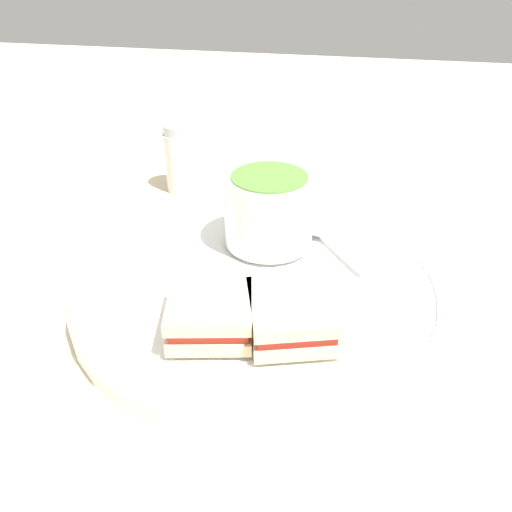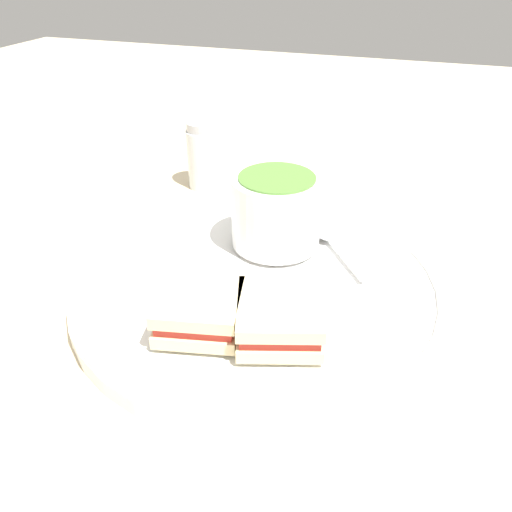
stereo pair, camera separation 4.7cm
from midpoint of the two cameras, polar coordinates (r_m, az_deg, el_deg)
ground_plane at (r=0.50m, az=2.73°, el=-4.33°), size 2.40×2.40×0.00m
plate at (r=0.49m, az=2.76°, el=-3.26°), size 0.35×0.35×0.02m
soup_bowl at (r=0.52m, az=5.31°, el=5.09°), size 0.09×0.09×0.08m
spoon at (r=0.55m, az=10.72°, el=2.15°), size 0.07×0.10×0.01m
sandwich_half_near at (r=0.42m, az=-3.14°, el=-6.11°), size 0.08×0.09×0.03m
sandwich_half_far at (r=0.41m, az=6.00°, el=-7.18°), size 0.09×0.09×0.03m
salt_shaker at (r=0.70m, az=-4.00°, el=11.33°), size 0.05×0.05×0.09m
menu_sheet at (r=0.71m, az=28.38°, el=3.44°), size 0.21×0.27×0.00m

